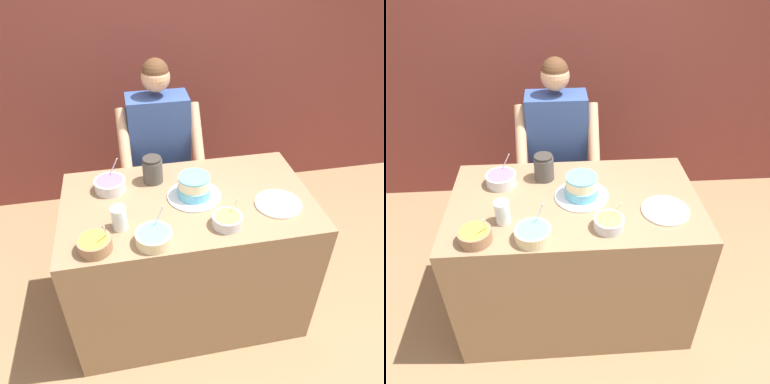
% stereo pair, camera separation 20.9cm
% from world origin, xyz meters
% --- Properties ---
extents(ground_plane, '(14.00, 14.00, 0.00)m').
position_xyz_m(ground_plane, '(0.00, 0.00, 0.00)').
color(ground_plane, '#93704C').
extents(wall_back, '(10.00, 0.05, 2.60)m').
position_xyz_m(wall_back, '(0.00, 1.92, 1.30)').
color(wall_back, brown).
rests_on(wall_back, ground_plane).
extents(counter, '(1.46, 0.83, 0.96)m').
position_xyz_m(counter, '(0.00, 0.42, 0.48)').
color(counter, '#8C6B4C').
rests_on(counter, ground_plane).
extents(person_baker, '(0.57, 0.45, 1.57)m').
position_xyz_m(person_baker, '(-0.08, 1.08, 0.93)').
color(person_baker, '#2D2D38').
rests_on(person_baker, ground_plane).
extents(cake, '(0.32, 0.32, 0.14)m').
position_xyz_m(cake, '(0.04, 0.44, 1.02)').
color(cake, silver).
rests_on(cake, counter).
extents(frosting_bowl_orange, '(0.17, 0.17, 0.17)m').
position_xyz_m(frosting_bowl_orange, '(-0.52, 0.11, 0.99)').
color(frosting_bowl_orange, '#936B4C').
rests_on(frosting_bowl_orange, counter).
extents(frosting_bowl_blue, '(0.19, 0.19, 0.19)m').
position_xyz_m(frosting_bowl_blue, '(-0.23, 0.10, 0.99)').
color(frosting_bowl_blue, beige).
rests_on(frosting_bowl_blue, counter).
extents(frosting_bowl_yellow, '(0.16, 0.16, 0.14)m').
position_xyz_m(frosting_bowl_yellow, '(0.16, 0.16, 0.99)').
color(frosting_bowl_yellow, silver).
rests_on(frosting_bowl_yellow, counter).
extents(frosting_bowl_purple, '(0.19, 0.19, 0.18)m').
position_xyz_m(frosting_bowl_purple, '(-0.44, 0.60, 0.99)').
color(frosting_bowl_purple, silver).
rests_on(frosting_bowl_purple, counter).
extents(drinking_glass, '(0.08, 0.08, 0.13)m').
position_xyz_m(drinking_glass, '(-0.39, 0.25, 1.02)').
color(drinking_glass, silver).
rests_on(drinking_glass, counter).
extents(ceramic_plate, '(0.27, 0.27, 0.01)m').
position_xyz_m(ceramic_plate, '(0.50, 0.27, 0.96)').
color(ceramic_plate, white).
rests_on(ceramic_plate, counter).
extents(stoneware_jar, '(0.12, 0.12, 0.16)m').
position_xyz_m(stoneware_jar, '(-0.17, 0.65, 1.04)').
color(stoneware_jar, '#4C4742').
rests_on(stoneware_jar, counter).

